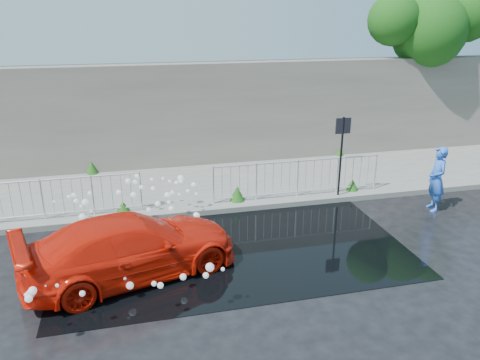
# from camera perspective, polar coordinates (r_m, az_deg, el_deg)

# --- Properties ---
(ground) EXTENTS (90.00, 90.00, 0.00)m
(ground) POSITION_cam_1_polar(r_m,az_deg,el_deg) (10.35, -2.53, -10.84)
(ground) COLOR black
(ground) RESTS_ON ground
(pavement) EXTENTS (30.00, 4.00, 0.15)m
(pavement) POSITION_cam_1_polar(r_m,az_deg,el_deg) (14.79, -6.29, -0.87)
(pavement) COLOR #5B5C57
(pavement) RESTS_ON ground
(curb) EXTENTS (30.00, 0.25, 0.16)m
(curb) POSITION_cam_1_polar(r_m,az_deg,el_deg) (12.95, -5.11, -3.90)
(curb) COLOR #5B5C57
(curb) RESTS_ON ground
(retaining_wall) EXTENTS (30.00, 0.60, 3.50)m
(retaining_wall) POSITION_cam_1_polar(r_m,az_deg,el_deg) (16.38, -7.56, 7.78)
(retaining_wall) COLOR #605A51
(retaining_wall) RESTS_ON pavement
(puddle) EXTENTS (8.00, 5.00, 0.01)m
(puddle) POSITION_cam_1_polar(r_m,az_deg,el_deg) (11.29, -1.01, -8.00)
(puddle) COLOR black
(puddle) RESTS_ON ground
(sign_post) EXTENTS (0.45, 0.06, 2.50)m
(sign_post) POSITION_cam_1_polar(r_m,az_deg,el_deg) (13.68, 12.31, 4.33)
(sign_post) COLOR black
(sign_post) RESTS_ON ground
(tree) EXTENTS (5.00, 2.78, 6.26)m
(tree) POSITION_cam_1_polar(r_m,az_deg,el_deg) (19.70, 22.35, 17.01)
(tree) COLOR #332114
(tree) RESTS_ON ground
(railing_left) EXTENTS (5.05, 0.05, 1.10)m
(railing_left) POSITION_cam_1_polar(r_m,az_deg,el_deg) (13.14, -22.97, -2.04)
(railing_left) COLOR silver
(railing_left) RESTS_ON pavement
(railing_right) EXTENTS (5.05, 0.05, 1.10)m
(railing_right) POSITION_cam_1_polar(r_m,az_deg,el_deg) (13.73, 7.04, 0.37)
(railing_right) COLOR silver
(railing_right) RESTS_ON pavement
(weeds) EXTENTS (12.17, 3.93, 0.44)m
(weeds) POSITION_cam_1_polar(r_m,az_deg,el_deg) (14.20, -7.08, -0.69)
(weeds) COLOR #204813
(weeds) RESTS_ON pavement
(water_spray) EXTENTS (3.64, 5.48, 1.15)m
(water_spray) POSITION_cam_1_polar(r_m,az_deg,el_deg) (11.18, -13.91, -5.03)
(water_spray) COLOR white
(water_spray) RESTS_ON ground
(red_car) EXTENTS (4.83, 3.03, 1.30)m
(red_car) POSITION_cam_1_polar(r_m,az_deg,el_deg) (10.12, -13.09, -7.92)
(red_car) COLOR red
(red_car) RESTS_ON ground
(person) EXTENTS (0.57, 0.75, 1.84)m
(person) POSITION_cam_1_polar(r_m,az_deg,el_deg) (14.02, 22.87, 0.12)
(person) COLOR blue
(person) RESTS_ON ground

